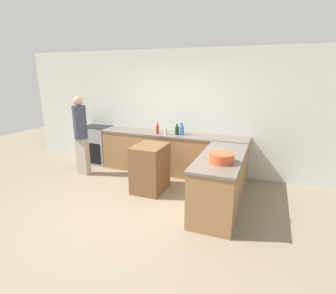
# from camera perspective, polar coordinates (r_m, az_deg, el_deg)

# --- Properties ---
(ground_plane) EXTENTS (14.00, 14.00, 0.00)m
(ground_plane) POSITION_cam_1_polar(r_m,az_deg,el_deg) (4.50, -7.73, -13.53)
(ground_plane) COLOR gray
(wall_back) EXTENTS (8.00, 0.06, 2.70)m
(wall_back) POSITION_cam_1_polar(r_m,az_deg,el_deg) (5.97, 1.99, 7.68)
(wall_back) COLOR silver
(wall_back) RESTS_ON ground_plane
(counter_back) EXTENTS (3.30, 0.61, 0.91)m
(counter_back) POSITION_cam_1_polar(r_m,az_deg,el_deg) (5.87, 0.86, -1.40)
(counter_back) COLOR olive
(counter_back) RESTS_ON ground_plane
(counter_peninsula) EXTENTS (0.69, 1.82, 0.91)m
(counter_peninsula) POSITION_cam_1_polar(r_m,az_deg,el_deg) (4.47, 11.29, -7.38)
(counter_peninsula) COLOR olive
(counter_peninsula) RESTS_ON ground_plane
(range_oven) EXTENTS (0.72, 0.59, 0.92)m
(range_oven) POSITION_cam_1_polar(r_m,az_deg,el_deg) (6.81, -15.22, 0.50)
(range_oven) COLOR #99999E
(range_oven) RESTS_ON ground_plane
(island_table) EXTENTS (0.56, 0.71, 0.90)m
(island_table) POSITION_cam_1_polar(r_m,az_deg,el_deg) (5.02, -3.91, -4.58)
(island_table) COLOR brown
(island_table) RESTS_ON ground_plane
(mixing_bowl) EXTENTS (0.37, 0.37, 0.14)m
(mixing_bowl) POSITION_cam_1_polar(r_m,az_deg,el_deg) (3.96, 11.58, -2.32)
(mixing_bowl) COLOR #DB512D
(mixing_bowl) RESTS_ON counter_peninsula
(dish_soap_bottle) EXTENTS (0.06, 0.06, 0.25)m
(dish_soap_bottle) POSITION_cam_1_polar(r_m,az_deg,el_deg) (5.71, 2.82, 3.84)
(dish_soap_bottle) COLOR #338CBF
(dish_soap_bottle) RESTS_ON counter_back
(vinegar_bottle_clear) EXTENTS (0.06, 0.06, 0.22)m
(vinegar_bottle_clear) POSITION_cam_1_polar(r_m,az_deg,el_deg) (5.62, -0.48, 3.55)
(vinegar_bottle_clear) COLOR silver
(vinegar_bottle_clear) RESTS_ON counter_back
(hot_sauce_bottle) EXTENTS (0.06, 0.06, 0.26)m
(hot_sauce_bottle) POSITION_cam_1_polar(r_m,az_deg,el_deg) (5.71, -2.30, 3.88)
(hot_sauce_bottle) COLOR red
(hot_sauce_bottle) RESTS_ON counter_back
(wine_bottle_dark) EXTENTS (0.09, 0.09, 0.24)m
(wine_bottle_dark) POSITION_cam_1_polar(r_m,az_deg,el_deg) (5.64, 1.98, 3.64)
(wine_bottle_dark) COLOR black
(wine_bottle_dark) RESTS_ON counter_back
(water_bottle_blue) EXTENTS (0.08, 0.08, 0.26)m
(water_bottle_blue) POSITION_cam_1_polar(r_m,az_deg,el_deg) (5.62, 3.09, 3.68)
(water_bottle_blue) COLOR #386BB7
(water_bottle_blue) RESTS_ON counter_back
(person_by_range) EXTENTS (0.28, 0.28, 1.73)m
(person_by_range) POSITION_cam_1_polar(r_m,az_deg,el_deg) (5.97, -18.45, 3.06)
(person_by_range) COLOR #ADA38E
(person_by_range) RESTS_ON ground_plane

